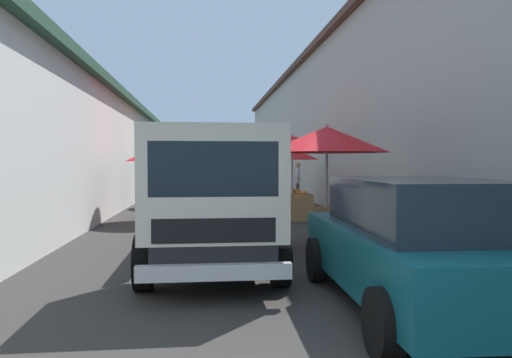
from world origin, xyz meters
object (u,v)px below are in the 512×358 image
Objects in this scene: hatchback_car at (419,243)px; vendor_in_shade at (170,183)px; delivery_truck at (212,204)px; fruit_stall_near_left at (294,154)px; fruit_stall_near_right at (328,153)px; fruit_stall_mid_lane at (190,162)px; plastic_stool at (347,220)px; fruit_stall_far_right at (168,161)px; vendor_by_crates at (298,180)px; fruit_stall_far_left at (287,160)px.

vendor_in_shade is (10.58, 3.44, 0.24)m from hatchback_car.
delivery_truck is 8.84m from vendor_in_shade.
fruit_stall_near_left is 0.50× the size of delivery_truck.
fruit_stall_near_right reaches higher than fruit_stall_mid_lane.
vendor_in_shade is 3.86× the size of plastic_stool.
delivery_truck is at bearing -176.77° from fruit_stall_mid_lane.
fruit_stall_near_right reaches higher than vendor_in_shade.
hatchback_car is at bearing 171.53° from plastic_stool.
fruit_stall_mid_lane is at bearing -5.55° from fruit_stall_far_right.
hatchback_car is 2.37× the size of vendor_by_crates.
fruit_stall_near_left is at bearing 167.75° from vendor_by_crates.
fruit_stall_far_right is at bearing 174.45° from fruit_stall_mid_lane.
fruit_stall_far_right reaches higher than hatchback_car.
fruit_stall_near_left reaches higher than plastic_stool.
fruit_stall_far_right is 1.41× the size of vendor_in_shade.
fruit_stall_far_left is 4.02m from vendor_in_shade.
fruit_stall_far_right is 1.42× the size of vendor_by_crates.
plastic_stool is (-7.65, -3.72, -1.31)m from fruit_stall_mid_lane.
fruit_stall_near_left reaches higher than fruit_stall_far_left.
fruit_stall_far_left is 1.36× the size of vendor_in_shade.
fruit_stall_near_right is 0.97× the size of fruit_stall_near_left.
fruit_stall_mid_lane is at bearing 3.23° from delivery_truck.
fruit_stall_far_right is 4.70m from fruit_stall_far_left.
vendor_by_crates is (0.08, -4.09, -0.67)m from fruit_stall_mid_lane.
delivery_truck is (-2.21, 2.26, -0.78)m from fruit_stall_near_right.
fruit_stall_far_left reaches higher than fruit_stall_mid_lane.
fruit_stall_near_left is 0.62× the size of hatchback_car.
plastic_stool is at bearing -8.47° from hatchback_car.
fruit_stall_far_left is at bearing 3.75° from plastic_stool.
fruit_stall_near_left is 5.67× the size of plastic_stool.
fruit_stall_far_right is 3.52m from fruit_stall_near_left.
fruit_stall_far_right is (4.50, 3.35, -0.15)m from fruit_stall_near_right.
plastic_stool is at bearing -167.48° from fruit_stall_near_left.
vendor_by_crates is at bearing -20.29° from fruit_stall_far_left.
fruit_stall_near_right is 1.43× the size of vendor_in_shade.
vendor_by_crates is at bearing -12.25° from fruit_stall_near_left.
vendor_in_shade is (2.04, 3.60, -0.88)m from fruit_stall_near_left.
delivery_truck is 2.96× the size of vendor_by_crates.
fruit_stall_near_left is 8.62m from hatchback_car.
hatchback_car is at bearing -167.62° from fruit_stall_mid_lane.
vendor_in_shade is at bearing 18.01° from hatchback_car.
fruit_stall_near_left reaches higher than fruit_stall_far_right.
fruit_stall_near_left is (-2.74, 0.29, 0.16)m from fruit_stall_far_left.
fruit_stall_far_right is 0.96× the size of fruit_stall_near_left.
plastic_stool is (5.55, -0.83, -0.41)m from hatchback_car.
plastic_stool is (-5.73, -0.38, -1.37)m from fruit_stall_far_left.
fruit_stall_near_right is at bearing 176.45° from fruit_stall_far_left.
fruit_stall_near_left is at bearing -89.71° from fruit_stall_far_right.
fruit_stall_near_right is 7.45m from vendor_in_shade.
fruit_stall_mid_lane is 13.54m from hatchback_car.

